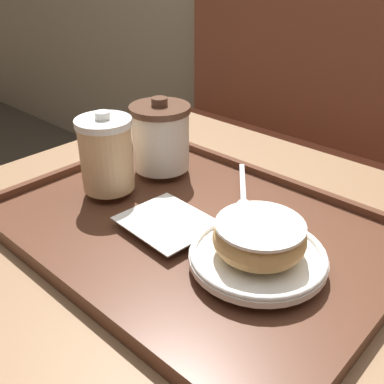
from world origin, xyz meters
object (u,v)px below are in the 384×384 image
Objects in this scene: coffee_cup_rear at (161,136)px; donut_chocolate_glazed at (259,237)px; spoon at (243,198)px; coffee_cup_front at (106,154)px.

coffee_cup_rear reaches higher than donut_chocolate_glazed.
coffee_cup_rear is 0.18m from spoon.
donut_chocolate_glazed is 0.14m from spoon.
coffee_cup_front reaches higher than donut_chocolate_glazed.
coffee_cup_front is 0.11m from coffee_cup_rear.
donut_chocolate_glazed is 0.82× the size of spoon.
spoon is at bearing 0.45° from coffee_cup_rear.
spoon is (-0.10, 0.10, -0.03)m from donut_chocolate_glazed.
donut_chocolate_glazed is at bearing 0.98° from coffee_cup_front.
coffee_cup_front is at bearing -97.05° from spoon.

